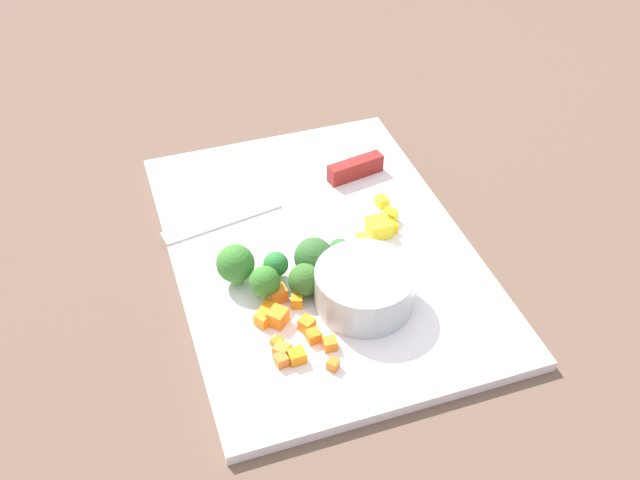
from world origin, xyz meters
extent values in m
plane|color=brown|center=(0.00, 0.00, 0.00)|extent=(4.00, 4.00, 0.00)
cube|color=white|center=(0.00, 0.00, 0.01)|extent=(0.45, 0.32, 0.01)
cylinder|color=#B3BDBE|center=(0.09, 0.01, 0.03)|extent=(0.10, 0.10, 0.04)
cube|color=silver|center=(-0.08, -0.09, 0.01)|extent=(0.05, 0.14, 0.00)
cube|color=maroon|center=(-0.11, 0.08, 0.02)|extent=(0.03, 0.07, 0.02)
cube|color=orange|center=(0.16, -0.04, 0.02)|extent=(0.01, 0.01, 0.01)
cube|color=orange|center=(0.14, -0.09, 0.02)|extent=(0.01, 0.01, 0.01)
cube|color=orange|center=(0.09, -0.07, 0.02)|extent=(0.02, 0.02, 0.02)
cube|color=orange|center=(0.08, -0.08, 0.02)|extent=(0.02, 0.02, 0.01)
cube|color=orange|center=(0.12, -0.08, 0.02)|extent=(0.01, 0.01, 0.01)
cube|color=orange|center=(0.14, -0.07, 0.02)|extent=(0.01, 0.02, 0.01)
cube|color=orange|center=(0.13, -0.08, 0.02)|extent=(0.02, 0.02, 0.01)
cube|color=orange|center=(0.12, -0.05, 0.02)|extent=(0.01, 0.01, 0.01)
cube|color=orange|center=(0.09, -0.09, 0.02)|extent=(0.02, 0.02, 0.01)
cube|color=orange|center=(0.14, -0.04, 0.02)|extent=(0.01, 0.01, 0.01)
cube|color=orange|center=(0.06, -0.07, 0.02)|extent=(0.02, 0.02, 0.02)
cube|color=orange|center=(0.11, -0.05, 0.02)|extent=(0.02, 0.02, 0.01)
cube|color=orange|center=(0.08, -0.05, 0.02)|extent=(0.01, 0.01, 0.01)
cube|color=yellow|center=(-0.02, 0.09, 0.02)|extent=(0.02, 0.02, 0.01)
cube|color=yellow|center=(-0.05, 0.09, 0.02)|extent=(0.02, 0.01, 0.01)
cube|color=yellow|center=(0.01, 0.04, 0.02)|extent=(0.02, 0.02, 0.01)
cube|color=yellow|center=(0.00, 0.07, 0.02)|extent=(0.02, 0.02, 0.02)
cube|color=yellow|center=(0.00, 0.08, 0.02)|extent=(0.02, 0.01, 0.01)
cylinder|color=#83B069|center=(0.02, -0.10, 0.02)|extent=(0.01, 0.01, 0.01)
sphere|color=#377A2C|center=(0.02, -0.10, 0.04)|extent=(0.04, 0.04, 0.04)
cylinder|color=#8FC05E|center=(0.06, -0.04, 0.02)|extent=(0.01, 0.01, 0.01)
sphere|color=#356827|center=(0.06, -0.04, 0.03)|extent=(0.03, 0.03, 0.03)
cylinder|color=#85BE5F|center=(0.03, -0.06, 0.02)|extent=(0.01, 0.01, 0.01)
sphere|color=#2A7732|center=(0.03, -0.06, 0.03)|extent=(0.03, 0.03, 0.03)
cylinder|color=#93C066|center=(0.03, 0.01, 0.02)|extent=(0.01, 0.01, 0.01)
sphere|color=#2E712C|center=(0.03, 0.01, 0.03)|extent=(0.02, 0.02, 0.02)
cylinder|color=#8FC166|center=(0.06, -0.08, 0.02)|extent=(0.01, 0.01, 0.01)
sphere|color=#377728|center=(0.06, -0.08, 0.04)|extent=(0.03, 0.03, 0.03)
cylinder|color=#88BC65|center=(0.03, -0.02, 0.02)|extent=(0.01, 0.01, 0.01)
sphere|color=#33642D|center=(0.03, -0.02, 0.03)|extent=(0.04, 0.04, 0.04)
camera|label=1|loc=(0.58, -0.19, 0.56)|focal=42.06mm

